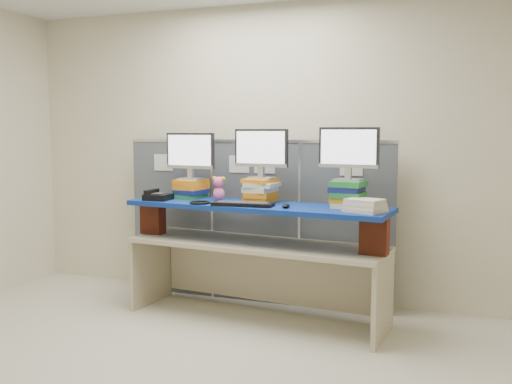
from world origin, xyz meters
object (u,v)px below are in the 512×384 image
at_px(desk, 256,258).
at_px(monitor_right, 349,150).
at_px(monitor_center, 261,151).
at_px(monitor_left, 190,153).
at_px(desk_phone, 157,196).
at_px(blue_board, 256,206).
at_px(keyboard, 243,204).

relative_size(desk, monitor_right, 4.65).
relative_size(desk, monitor_center, 4.65).
height_order(monitor_left, desk_phone, monitor_left).
bearing_deg(monitor_left, monitor_right, -0.00).
bearing_deg(desk, desk_phone, -171.22).
height_order(blue_board, keyboard, keyboard).
bearing_deg(monitor_center, monitor_right, -0.00).
distance_m(monitor_left, monitor_right, 1.48).
xyz_separation_m(monitor_left, monitor_right, (1.47, -0.15, 0.05)).
relative_size(blue_board, desk_phone, 10.49).
xyz_separation_m(desk, monitor_left, (-0.70, 0.19, 0.87)).
distance_m(monitor_right, keyboard, 0.96).
height_order(monitor_center, desk_phone, monitor_center).
distance_m(desk, monitor_center, 0.91).
bearing_deg(blue_board, desk_phone, -171.22).
bearing_deg(monitor_right, desk, -171.13).
distance_m(desk, keyboard, 0.51).
bearing_deg(monitor_left, keyboard, -22.64).
bearing_deg(desk, blue_board, 88.57).
xyz_separation_m(monitor_left, desk_phone, (-0.21, -0.24, -0.37)).
relative_size(monitor_center, monitor_right, 1.00).
bearing_deg(keyboard, blue_board, 66.57).
bearing_deg(monitor_center, desk, -86.04).
distance_m(keyboard, desk_phone, 0.86).
relative_size(monitor_center, keyboard, 0.95).
bearing_deg(desk, monitor_right, 8.87).
bearing_deg(monitor_right, desk_phone, -171.18).
bearing_deg(blue_board, monitor_left, 170.62).
bearing_deg(monitor_right, blue_board, -171.13).
bearing_deg(monitor_center, desk_phone, -163.93).
bearing_deg(monitor_right, keyboard, -160.57).
distance_m(desk, monitor_right, 1.20).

